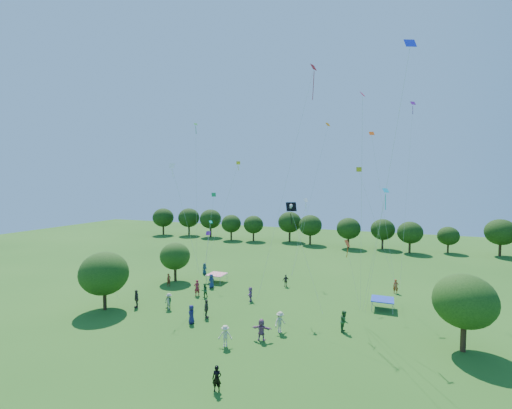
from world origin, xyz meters
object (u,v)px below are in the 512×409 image
object	(u,v)px
near_tree_north	(175,256)
red_high_kite	(305,107)
tent_blue	(383,299)
man_in_black	(217,379)
near_tree_west	(104,273)
near_tree_east	(465,301)
tent_red_stripe	(217,274)
pirate_kite	(292,209)

from	to	relation	value
near_tree_north	red_high_kite	world-z (taller)	red_high_kite
tent_blue	man_in_black	world-z (taller)	man_in_black
near_tree_west	red_high_kite	bearing A→B (deg)	29.80
near_tree_east	near_tree_west	bearing A→B (deg)	-174.20
tent_blue	man_in_black	size ratio (longest dim) A/B	1.34
near_tree_north	tent_red_stripe	world-z (taller)	near_tree_north
near_tree_west	tent_red_stripe	bearing A→B (deg)	64.29
tent_blue	near_tree_north	bearing A→B (deg)	178.16
near_tree_west	tent_blue	world-z (taller)	near_tree_west
near_tree_east	tent_red_stripe	world-z (taller)	near_tree_east
near_tree_east	tent_red_stripe	distance (m)	28.27
near_tree_west	man_in_black	xyz separation A→B (m)	(17.28, -8.17, -2.95)
tent_red_stripe	near_tree_east	bearing A→B (deg)	-19.80
near_tree_east	man_in_black	size ratio (longest dim) A/B	3.68
near_tree_west	pirate_kite	xyz separation A→B (m)	(17.79, 7.34, 6.62)
near_tree_west	near_tree_north	bearing A→B (deg)	85.77
near_tree_west	tent_blue	distance (m)	28.75
near_tree_north	man_in_black	size ratio (longest dim) A/B	3.14
tent_red_stripe	pirate_kite	distance (m)	15.88
red_high_kite	man_in_black	bearing A→B (deg)	-93.12
near_tree_east	tent_blue	size ratio (longest dim) A/B	2.74
near_tree_west	tent_blue	xyz separation A→B (m)	(26.65, 10.42, -2.73)
near_tree_east	pirate_kite	world-z (taller)	pirate_kite
tent_blue	red_high_kite	distance (m)	21.86
tent_red_stripe	tent_blue	bearing A→B (deg)	-6.73
tent_red_stripe	man_in_black	world-z (taller)	man_in_black
near_tree_north	red_high_kite	xyz separation A→B (m)	(17.46, -0.77, 17.87)
tent_red_stripe	pirate_kite	world-z (taller)	pirate_kite
near_tree_east	red_high_kite	distance (m)	23.56
tent_blue	man_in_black	bearing A→B (deg)	-116.77
tent_red_stripe	man_in_black	xyz separation A→B (m)	(11.10, -21.00, -0.22)
man_in_black	tent_red_stripe	bearing A→B (deg)	106.77
near_tree_east	man_in_black	xyz separation A→B (m)	(-15.36, -11.48, -3.14)
near_tree_north	pirate_kite	bearing A→B (deg)	-12.99
near_tree_east	red_high_kite	size ratio (longest dim) A/B	0.24
tent_blue	man_in_black	xyz separation A→B (m)	(-9.38, -18.59, -0.22)
near_tree_west	pirate_kite	bearing A→B (deg)	22.43
near_tree_west	tent_red_stripe	distance (m)	14.51
man_in_black	pirate_kite	world-z (taller)	pirate_kite
pirate_kite	red_high_kite	size ratio (longest dim) A/B	0.39
pirate_kite	man_in_black	bearing A→B (deg)	-91.88
tent_red_stripe	tent_blue	distance (m)	20.61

